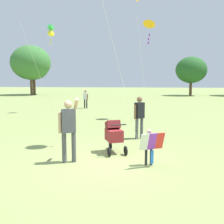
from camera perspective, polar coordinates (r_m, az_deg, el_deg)
ground_plane at (r=7.66m, az=-1.88°, el=-10.51°), size 120.00×120.00×0.00m
treeline_distant at (r=36.69m, az=4.02°, el=9.70°), size 35.73×5.92×6.75m
child_with_butterfly_kite at (r=7.27m, az=7.94°, el=-6.63°), size 0.68×0.49×0.99m
person_adult_flyer at (r=7.49m, az=-9.17°, el=-2.79°), size 0.56×0.65×1.81m
stroller at (r=8.46m, az=0.37°, el=-4.55°), size 0.78×1.11×1.03m
kite_orange_delta at (r=18.99m, az=-12.82°, el=16.37°), size 0.58×4.08×5.82m
kite_green_novelty at (r=15.87m, az=7.83°, el=17.77°), size 1.09×3.73×5.52m
person_red_shirt at (r=20.92m, az=-5.60°, el=3.05°), size 0.41×0.31×1.40m
person_sitting_far at (r=10.36m, az=5.81°, el=-0.42°), size 0.41×0.40×1.63m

